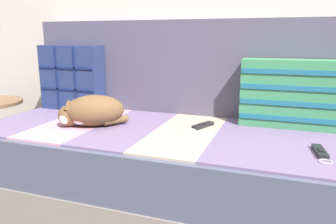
{
  "coord_description": "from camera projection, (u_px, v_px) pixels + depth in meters",
  "views": [
    {
      "loc": [
        0.58,
        -1.4,
        0.89
      ],
      "look_at": [
        0.07,
        0.03,
        0.54
      ],
      "focal_mm": 35.0,
      "sensor_mm": 36.0,
      "label": 1
    }
  ],
  "objects": [
    {
      "name": "ground_plane",
      "position": [
        152.0,
        215.0,
        1.67
      ],
      "size": [
        14.0,
        14.0,
        0.0
      ],
      "primitive_type": "plane",
      "color": "#564C47"
    },
    {
      "name": "game_remote_far",
      "position": [
        202.0,
        126.0,
        1.66
      ],
      "size": [
        0.12,
        0.19,
        0.02
      ],
      "color": "black",
      "rests_on": "couch"
    },
    {
      "name": "sleeping_cat",
      "position": [
        91.0,
        111.0,
        1.68
      ],
      "size": [
        0.36,
        0.33,
        0.16
      ],
      "color": "brown",
      "rests_on": "couch"
    },
    {
      "name": "throw_pillow_quilted",
      "position": [
        72.0,
        77.0,
        2.06
      ],
      "size": [
        0.4,
        0.14,
        0.4
      ],
      "color": "navy",
      "rests_on": "couch"
    },
    {
      "name": "throw_pillow_striped",
      "position": [
        289.0,
        94.0,
        1.64
      ],
      "size": [
        0.47,
        0.14,
        0.34
      ],
      "color": "#3D8956",
      "rests_on": "couch"
    },
    {
      "name": "sofa_backrest",
      "position": [
        182.0,
        67.0,
        1.95
      ],
      "size": [
        1.87,
        0.14,
        0.54
      ],
      "color": "#514C60",
      "rests_on": "couch"
    },
    {
      "name": "game_remote_near",
      "position": [
        320.0,
        152.0,
        1.28
      ],
      "size": [
        0.07,
        0.19,
        0.02
      ],
      "color": "black",
      "rests_on": "couch"
    },
    {
      "name": "couch",
      "position": [
        160.0,
        167.0,
        1.72
      ],
      "size": [
        1.9,
        0.88,
        0.44
      ],
      "color": "gray",
      "rests_on": "ground_plane"
    }
  ]
}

